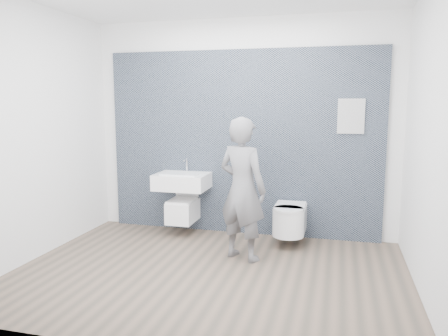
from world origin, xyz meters
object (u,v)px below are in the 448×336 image
(visitor, at_px, (242,189))
(toilet_rounded, at_px, (289,219))
(washbasin, at_px, (182,181))
(toilet_square, at_px, (183,209))

(visitor, bearing_deg, toilet_rounded, -104.28)
(washbasin, relative_size, visitor, 0.43)
(toilet_square, relative_size, visitor, 0.38)
(washbasin, bearing_deg, toilet_square, 90.00)
(visitor, bearing_deg, toilet_square, -14.86)
(toilet_square, bearing_deg, visitor, -36.57)
(toilet_square, bearing_deg, toilet_rounded, -3.50)
(toilet_rounded, distance_m, visitor, 0.91)
(toilet_rounded, relative_size, visitor, 0.41)
(washbasin, height_order, toilet_square, washbasin)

